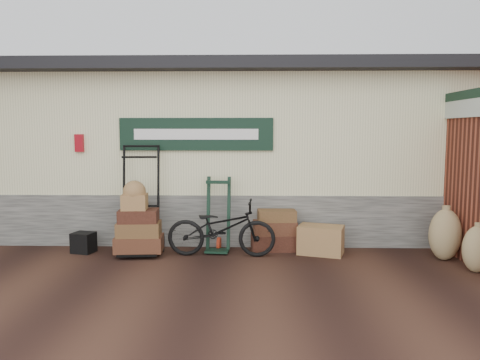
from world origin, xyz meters
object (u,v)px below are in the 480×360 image
Objects in this scene: porter_trolley at (140,199)px; bicycle at (221,225)px; wicker_hamper at (321,240)px; black_trunk at (84,243)px; green_barrow at (218,215)px; suitcase_stack at (275,229)px.

porter_trolley reaches higher than bicycle.
black_trunk is at bearing -179.56° from wicker_hamper.
porter_trolley is 1.30m from green_barrow.
bicycle is at bearing -173.43° from wicker_hamper.
suitcase_stack is at bearing -60.91° from bicycle.
porter_trolley reaches higher than suitcase_stack.
suitcase_stack is 1.10× the size of wicker_hamper.
suitcase_stack is (0.95, 0.16, -0.27)m from green_barrow.
wicker_hamper is 3.92m from black_trunk.
green_barrow reaches higher than bicycle.
porter_trolley is at bearing 1.04° from black_trunk.
porter_trolley is 2.31× the size of suitcase_stack.
bicycle is at bearing -152.88° from suitcase_stack.
black_trunk is at bearing -174.75° from suitcase_stack.
suitcase_stack is at bearing 14.78° from green_barrow.
suitcase_stack is 3.19m from black_trunk.
wicker_hamper reaches higher than black_trunk.
porter_trolley is 1.21m from black_trunk.
bicycle is at bearing -3.90° from black_trunk.
bicycle is (2.30, -0.16, 0.34)m from black_trunk.
black_trunk is 0.19× the size of bicycle.
porter_trolley is 5.40× the size of black_trunk.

